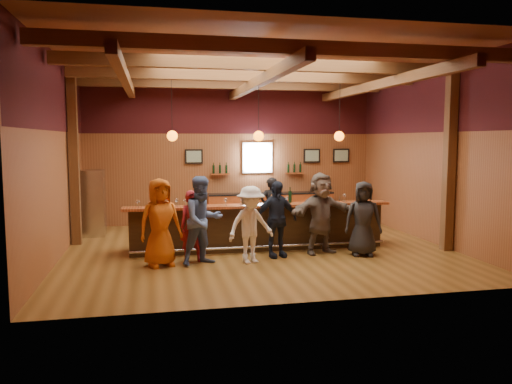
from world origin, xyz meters
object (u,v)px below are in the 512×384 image
(customer_brown, at_px, (321,213))
(bartender, at_px, (271,208))
(customer_navy, at_px, (276,219))
(ice_bucket, at_px, (275,199))
(customer_denim, at_px, (203,221))
(bar_counter, at_px, (258,227))
(customer_redvest, at_px, (193,226))
(customer_dark, at_px, (363,219))
(back_bar_cabinet, at_px, (271,208))
(customer_orange, at_px, (160,222))
(bottle_a, at_px, (278,198))
(stainless_fridge, at_px, (92,203))
(customer_white, at_px, (251,225))

(customer_brown, bearing_deg, bartender, 95.72)
(customer_navy, bearing_deg, ice_bucket, 66.39)
(ice_bucket, bearing_deg, customer_denim, -151.18)
(bar_counter, distance_m, ice_bucket, 0.84)
(bartender, relative_size, ice_bucket, 7.61)
(customer_redvest, bearing_deg, bartender, 38.51)
(customer_dark, relative_size, ice_bucket, 7.89)
(customer_dark, bearing_deg, back_bar_cabinet, 116.39)
(customer_denim, xyz_separation_m, customer_navy, (1.66, 0.32, -0.08))
(bartender, height_order, ice_bucket, bartender)
(customer_orange, height_order, bottle_a, customer_orange)
(bar_counter, bearing_deg, bottle_a, -20.96)
(customer_denim, height_order, bottle_a, customer_denim)
(customer_dark, bearing_deg, stainless_fridge, 164.38)
(ice_bucket, bearing_deg, customer_white, -126.25)
(customer_dark, bearing_deg, customer_denim, -163.97)
(customer_denim, height_order, customer_white, customer_denim)
(bartender, bearing_deg, bottle_a, 74.38)
(customer_denim, xyz_separation_m, customer_dark, (3.62, 0.07, -0.09))
(bottle_a, bearing_deg, customer_brown, -38.86)
(bar_counter, relative_size, customer_redvest, 4.09)
(bar_counter, bearing_deg, customer_navy, -78.71)
(bar_counter, xyz_separation_m, back_bar_cabinet, (1.18, 3.57, -0.05))
(customer_orange, bearing_deg, back_bar_cabinet, 35.30)
(customer_orange, distance_m, customer_dark, 4.50)
(customer_navy, bearing_deg, customer_dark, -19.32)
(customer_redvest, distance_m, bottle_a, 2.32)
(customer_denim, distance_m, customer_white, 1.01)
(bar_counter, relative_size, customer_orange, 3.44)
(bar_counter, height_order, customer_denim, customer_denim)
(customer_navy, height_order, customer_dark, customer_navy)
(customer_denim, relative_size, ice_bucket, 8.71)
(stainless_fridge, bearing_deg, customer_denim, -54.86)
(stainless_fridge, relative_size, customer_dark, 1.07)
(customer_denim, distance_m, ice_bucket, 2.07)
(customer_redvest, relative_size, customer_white, 0.94)
(stainless_fridge, distance_m, customer_denim, 4.62)
(customer_dark, xyz_separation_m, bottle_a, (-1.72, 1.09, 0.39))
(bar_counter, distance_m, customer_brown, 1.61)
(stainless_fridge, distance_m, ice_bucket, 5.26)
(customer_white, xyz_separation_m, bartender, (1.03, 2.50, -0.01))
(bar_counter, relative_size, back_bar_cabinet, 1.57)
(customer_redvest, distance_m, customer_brown, 2.96)
(customer_brown, relative_size, customer_dark, 1.11)
(customer_white, relative_size, customer_brown, 0.88)
(back_bar_cabinet, xyz_separation_m, customer_redvest, (-2.83, -4.62, 0.29))
(stainless_fridge, height_order, customer_redvest, stainless_fridge)
(ice_bucket, relative_size, bottle_a, 0.69)
(bar_counter, relative_size, bartender, 3.86)
(bar_counter, height_order, customer_white, customer_white)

